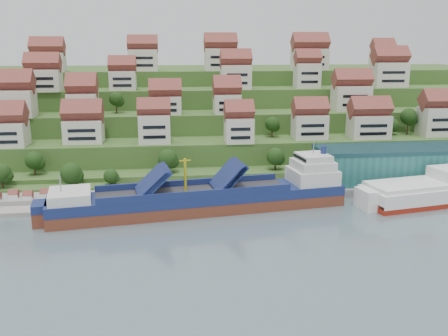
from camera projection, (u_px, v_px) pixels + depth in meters
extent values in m
plane|color=slate|center=(254.00, 211.00, 127.38)|extent=(300.00, 300.00, 0.00)
cube|color=gray|center=(313.00, 188.00, 143.81)|extent=(180.00, 14.00, 2.20)
cube|color=gray|center=(31.00, 203.00, 132.38)|extent=(45.00, 20.00, 1.00)
cube|color=#2D4C1E|center=(219.00, 141.00, 209.86)|extent=(260.00, 128.00, 4.00)
cube|color=#2D4C1E|center=(217.00, 131.00, 213.85)|extent=(260.00, 118.00, 11.00)
cube|color=#2D4C1E|center=(216.00, 120.00, 220.73)|extent=(260.00, 102.00, 18.00)
cube|color=#2D4C1E|center=(214.00, 110.00, 227.61)|extent=(260.00, 86.00, 25.00)
cube|color=#2D4C1E|center=(212.00, 101.00, 235.57)|extent=(260.00, 68.00, 31.00)
cube|color=beige|center=(8.00, 134.00, 152.30)|extent=(11.47, 8.66, 7.39)
cube|color=beige|center=(84.00, 131.00, 158.16)|extent=(11.97, 8.57, 7.27)
cube|color=beige|center=(154.00, 129.00, 157.00)|extent=(9.86, 7.03, 9.04)
cube|color=beige|center=(239.00, 130.00, 158.12)|extent=(8.77, 7.62, 7.87)
cube|color=beige|center=(309.00, 127.00, 164.72)|extent=(10.84, 7.73, 7.97)
cube|color=beige|center=(369.00, 127.00, 165.88)|extent=(12.88, 8.26, 7.65)
cube|color=beige|center=(437.00, 121.00, 170.36)|extent=(11.24, 8.31, 9.62)
cube|color=beige|center=(13.00, 104.00, 164.01)|extent=(13.44, 8.90, 8.93)
cube|color=beige|center=(83.00, 104.00, 167.87)|extent=(9.63, 8.98, 7.50)
cube|color=beige|center=(166.00, 105.00, 172.06)|extent=(10.67, 7.90, 6.14)
cube|color=beige|center=(227.00, 104.00, 173.09)|extent=(9.07, 8.56, 6.68)
cube|color=beige|center=(351.00, 98.00, 181.21)|extent=(13.02, 8.18, 8.92)
cube|color=beige|center=(44.00, 81.00, 177.81)|extent=(11.75, 7.86, 7.81)
cube|color=beige|center=(123.00, 80.00, 183.99)|extent=(9.57, 7.30, 7.00)
cube|color=beige|center=(236.00, 77.00, 187.91)|extent=(11.09, 7.79, 8.99)
cube|color=beige|center=(307.00, 76.00, 192.25)|extent=(9.28, 7.14, 9.43)
cube|color=beige|center=(389.00, 75.00, 197.10)|extent=(13.15, 8.47, 9.58)
cube|color=beige|center=(48.00, 62.00, 195.82)|extent=(12.44, 8.03, 7.35)
cube|color=beige|center=(143.00, 60.00, 201.64)|extent=(11.57, 7.51, 8.53)
cube|color=beige|center=(220.00, 60.00, 204.13)|extent=(12.71, 8.15, 8.91)
cube|color=beige|center=(310.00, 59.00, 209.43)|extent=(14.50, 8.73, 8.78)
cube|color=beige|center=(382.00, 60.00, 216.47)|extent=(9.31, 7.05, 7.85)
ellipsoid|color=#1F4015|center=(34.00, 160.00, 145.59)|extent=(5.29, 5.29, 5.29)
ellipsoid|color=#1F4015|center=(275.00, 156.00, 151.86)|extent=(5.40, 5.40, 5.40)
ellipsoid|color=#1F4015|center=(168.00, 159.00, 148.37)|extent=(5.88, 5.88, 5.88)
ellipsoid|color=#1F4015|center=(392.00, 125.00, 171.72)|extent=(4.75, 4.75, 4.75)
ellipsoid|color=#1F4015|center=(409.00, 116.00, 171.67)|extent=(5.68, 5.68, 5.68)
ellipsoid|color=#1F4015|center=(272.00, 124.00, 167.32)|extent=(4.82, 4.82, 4.82)
ellipsoid|color=#1F4015|center=(338.00, 94.00, 184.03)|extent=(4.70, 4.70, 4.70)
ellipsoid|color=#1F4015|center=(74.00, 101.00, 173.42)|extent=(5.07, 5.07, 5.07)
ellipsoid|color=#1F4015|center=(116.00, 99.00, 173.48)|extent=(4.87, 4.87, 4.87)
ellipsoid|color=#1F4015|center=(240.00, 72.00, 191.27)|extent=(5.88, 5.88, 5.88)
ellipsoid|color=#1F4015|center=(307.00, 73.00, 197.17)|extent=(4.42, 4.42, 4.42)
ellipsoid|color=#1F4015|center=(315.00, 77.00, 195.85)|extent=(4.73, 4.73, 4.73)
ellipsoid|color=#1F4015|center=(2.00, 173.00, 136.55)|extent=(5.18, 5.18, 5.18)
ellipsoid|color=#1F4015|center=(71.00, 173.00, 138.77)|extent=(5.95, 5.95, 5.95)
ellipsoid|color=#1F4015|center=(111.00, 176.00, 140.25)|extent=(4.15, 4.15, 4.15)
cube|color=#276966|center=(417.00, 163.00, 147.84)|extent=(60.00, 15.00, 10.00)
cylinder|color=gray|center=(312.00, 175.00, 137.55)|extent=(0.16, 0.16, 8.00)
cube|color=maroon|center=(315.00, 163.00, 136.75)|extent=(1.20, 0.05, 0.80)
cube|color=white|center=(14.00, 198.00, 131.07)|extent=(2.40, 2.20, 2.20)
cube|color=white|center=(28.00, 199.00, 130.07)|extent=(2.40, 2.20, 2.20)
cube|color=white|center=(45.00, 197.00, 131.96)|extent=(2.40, 2.20, 2.20)
cube|color=brown|center=(201.00, 207.00, 127.07)|extent=(75.63, 22.29, 4.79)
cube|color=navy|center=(201.00, 195.00, 126.33)|extent=(75.65, 22.41, 2.49)
cube|color=silver|center=(70.00, 196.00, 117.82)|extent=(11.08, 12.21, 2.49)
cube|color=#262628|center=(193.00, 191.00, 125.55)|extent=(48.83, 16.67, 0.29)
cube|color=navy|center=(151.00, 182.00, 122.13)|extent=(8.65, 11.52, 6.63)
cube|color=navy|center=(226.00, 176.00, 126.94)|extent=(8.29, 11.46, 7.00)
cylinder|color=gold|center=(185.00, 176.00, 124.06)|extent=(0.76, 0.76, 8.63)
cube|color=silver|center=(312.00, 176.00, 133.29)|extent=(12.97, 12.49, 3.83)
cube|color=silver|center=(313.00, 165.00, 132.56)|extent=(10.91, 11.07, 2.40)
cube|color=silver|center=(313.00, 157.00, 132.08)|extent=(8.84, 9.65, 1.73)
cylinder|color=navy|center=(323.00, 150.00, 132.37)|extent=(1.74, 1.74, 2.11)
cube|color=maroon|center=(424.00, 200.00, 133.61)|extent=(35.14, 18.45, 2.90)
cube|color=white|center=(424.00, 192.00, 133.02)|extent=(35.16, 18.57, 3.56)
cube|color=white|center=(425.00, 184.00, 132.49)|extent=(33.26, 16.92, 1.34)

